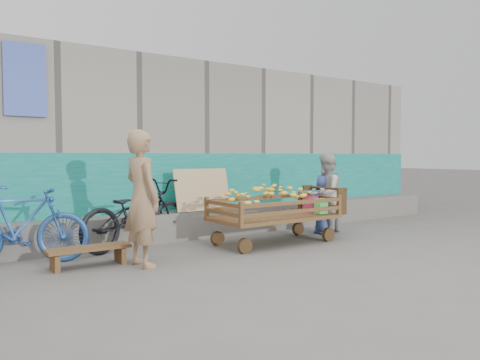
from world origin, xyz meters
TOP-DOWN VIEW (x-y plane):
  - ground at (0.00, 0.00)m, footprint 80.00×80.00m
  - building_wall at (-0.00, 4.05)m, footprint 12.00×3.50m
  - banana_cart at (0.93, 1.16)m, footprint 2.13×0.97m
  - bench at (-1.86, 1.26)m, footprint 0.99×0.30m
  - vendor_man at (-1.31, 0.92)m, footprint 0.47×0.65m
  - woman at (2.29, 1.37)m, footprint 0.84×0.77m
  - child at (2.29, 1.42)m, footprint 0.59×0.49m
  - bicycle_dark at (-0.93, 2.05)m, footprint 2.03×1.20m
  - bicycle_blue at (-2.52, 1.89)m, footprint 1.71×1.05m

SIDE VIEW (x-z plane):
  - ground at x=0.00m, z-range 0.00..0.00m
  - bench at x=-1.86m, z-range 0.06..0.31m
  - bicycle_blue at x=-2.52m, z-range 0.00..0.99m
  - bicycle_dark at x=-0.93m, z-range 0.00..1.01m
  - child at x=2.29m, z-range 0.00..1.03m
  - banana_cart at x=0.93m, z-range 0.16..1.07m
  - woman at x=2.29m, z-range 0.00..1.39m
  - vendor_man at x=-1.31m, z-range 0.00..1.68m
  - building_wall at x=0.00m, z-range -0.03..2.97m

